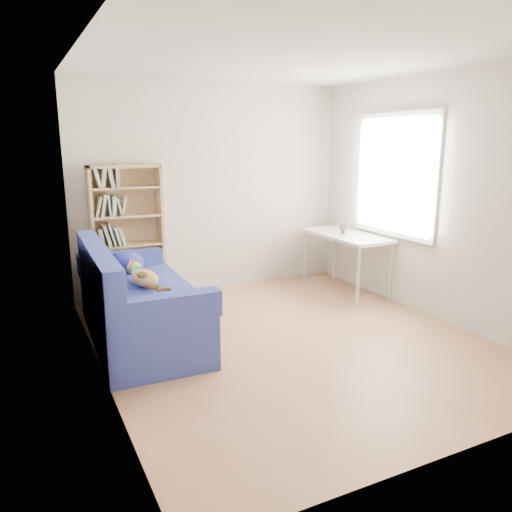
{
  "coord_description": "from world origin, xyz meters",
  "views": [
    {
      "loc": [
        -2.29,
        -3.91,
        1.89
      ],
      "look_at": [
        -0.31,
        0.12,
        0.85
      ],
      "focal_mm": 35.0,
      "sensor_mm": 36.0,
      "label": 1
    }
  ],
  "objects": [
    {
      "name": "sofa",
      "position": [
        -1.32,
        0.69,
        0.36
      ],
      "size": [
        0.97,
        1.95,
        0.95
      ],
      "rotation": [
        0.0,
        0.0,
        -0.03
      ],
      "color": "navy",
      "rests_on": "ground"
    },
    {
      "name": "room_shell",
      "position": [
        0.1,
        0.03,
        1.64
      ],
      "size": [
        3.54,
        4.04,
        2.62
      ],
      "color": "silver",
      "rests_on": "ground"
    },
    {
      "name": "desk",
      "position": [
        1.44,
        1.11,
        0.68
      ],
      "size": [
        0.58,
        1.26,
        0.75
      ],
      "color": "silver",
      "rests_on": "ground"
    },
    {
      "name": "ground",
      "position": [
        0.0,
        0.0,
        0.0
      ],
      "size": [
        4.0,
        4.0,
        0.0
      ],
      "primitive_type": "plane",
      "color": "#A8724C",
      "rests_on": "ground"
    },
    {
      "name": "bookshelf",
      "position": [
        -1.12,
        1.86,
        0.75
      ],
      "size": [
        0.81,
        0.25,
        1.62
      ],
      "color": "tan",
      "rests_on": "ground"
    },
    {
      "name": "pen_cup",
      "position": [
        1.39,
        1.13,
        0.81
      ],
      "size": [
        0.09,
        0.09,
        0.17
      ],
      "color": "white",
      "rests_on": "desk"
    }
  ]
}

